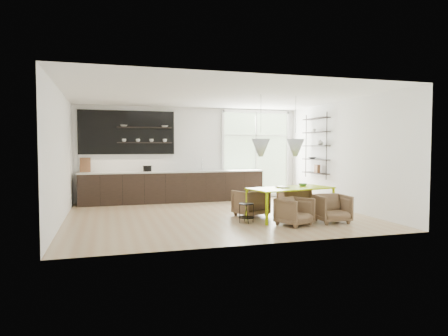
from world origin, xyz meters
TOP-DOWN VIEW (x-y plane):
  - room at (0.58, 1.10)m, footprint 7.02×6.01m
  - kitchen_run at (-0.69, 2.69)m, footprint 5.54×0.69m
  - right_shelving at (3.36, 1.17)m, footprint 0.26×1.22m
  - dining_table at (1.55, -0.89)m, footprint 2.13×1.29m
  - armchair_back_left at (0.77, -0.31)m, footprint 0.86×0.88m
  - armchair_back_right at (2.03, -0.06)m, footprint 0.82×0.84m
  - armchair_front_left at (1.27, -1.65)m, footprint 0.85×0.86m
  - armchair_front_right at (2.21, -1.60)m, footprint 0.71×0.73m
  - wire_stool at (0.39, -1.09)m, footprint 0.34×0.34m
  - table_book at (1.26, -0.85)m, footprint 0.29×0.35m
  - table_bowl at (1.99, -0.64)m, footprint 0.20×0.20m

SIDE VIEW (x-z plane):
  - wire_stool at x=0.39m, z-range 0.06..0.49m
  - armchair_front_left at x=1.27m, z-range 0.00..0.59m
  - armchair_front_right at x=2.21m, z-range 0.00..0.62m
  - armchair_back_left at x=0.77m, z-range 0.00..0.65m
  - armchair_back_right at x=2.03m, z-range 0.00..0.67m
  - kitchen_run at x=-0.69m, z-range -0.78..1.97m
  - dining_table at x=1.55m, z-range 0.31..1.04m
  - table_book at x=1.26m, z-range 0.72..0.75m
  - table_bowl at x=1.99m, z-range 0.72..0.79m
  - room at x=0.58m, z-range 0.00..2.92m
  - right_shelving at x=3.36m, z-range 0.70..2.60m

